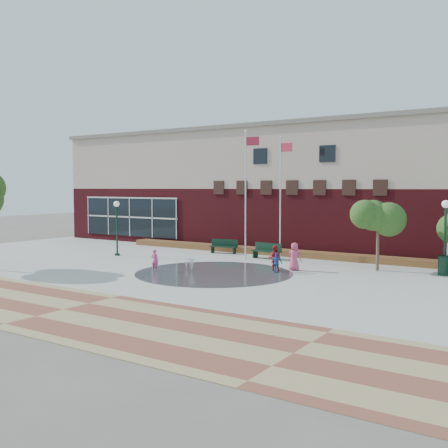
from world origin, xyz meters
The scene contains 20 objects.
ground centered at (0.00, 0.00, 0.00)m, with size 120.00×120.00×0.00m, color #666056.
plaza_concrete centered at (0.00, 4.00, 0.00)m, with size 46.00×18.00×0.01m, color #A8A8A0.
paver_band centered at (0.00, -7.00, 0.00)m, with size 46.00×6.00×0.01m, color brown.
splash_pad centered at (0.00, 3.00, 0.00)m, with size 8.40×8.40×0.01m, color #383A3D.
library_building centered at (0.00, 17.48, 4.64)m, with size 44.40×10.40×9.20m.
flower_bed centered at (0.00, 11.60, 0.00)m, with size 26.00×1.20×0.40m, color #AB2720.
flagpole_left centered at (-1.21, 8.41, 4.56)m, with size 0.95×0.25×8.19m.
flagpole_right centered at (0.44, 9.95, 4.38)m, with size 0.96×0.23×7.83m.
lamp_left centered at (-9.56, 5.45, 2.30)m, with size 0.39×0.39×3.70m.
lamp_right centered at (10.43, 9.15, 2.45)m, with size 0.42×0.42×3.95m.
bench_left centered at (-4.20, 10.36, 0.32)m, with size 2.03×0.90×0.99m.
bench_mid centered at (-0.35, 9.49, 0.33)m, with size 2.10×0.79×1.03m.
trash_can centered at (10.44, 9.06, 0.53)m, with size 0.64×0.64×1.05m.
tree_mid centered at (7.05, 8.70, 3.01)m, with size 2.45×2.45×4.13m.
water_jet_a centered at (-1.35, 2.82, 0.00)m, with size 0.37×0.37×0.72m, color white.
water_jet_b centered at (-1.91, 3.10, 0.00)m, with size 0.18×0.18×0.41m, color white.
child_splash centered at (-3.17, 1.89, 0.60)m, with size 0.44×0.29×1.20m, color #E94583.
adult_red centered at (2.39, 5.42, 0.72)m, with size 0.70×0.55×1.45m, color red.
adult_pink centered at (3.20, 6.23, 0.78)m, with size 0.76×0.50×1.56m, color #D04670.
child_blue centered at (2.81, 4.87, 0.56)m, with size 0.66×0.27×1.12m, color #325FAD.
Camera 1 is at (15.68, -19.92, 4.60)m, focal length 42.00 mm.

